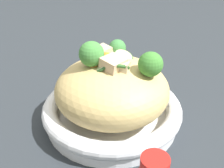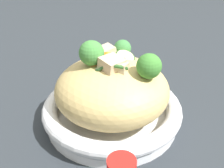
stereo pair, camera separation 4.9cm
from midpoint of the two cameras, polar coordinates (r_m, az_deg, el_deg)
ground_plane at (r=0.53m, az=-2.63°, el=-8.04°), size 3.00×3.00×0.00m
serving_bowl at (r=0.52m, az=-2.70°, el=-5.90°), size 0.27×0.27×0.05m
noodle_heap at (r=0.49m, az=-2.85°, el=-1.16°), size 0.22×0.22×0.12m
broccoli_florets at (r=0.47m, az=-1.55°, el=5.97°), size 0.18×0.15×0.08m
carrot_coins at (r=0.50m, az=-5.47°, el=5.83°), size 0.07×0.07×0.02m
zucchini_slices at (r=0.46m, az=-2.60°, el=4.48°), size 0.09×0.11×0.03m
chicken_chunks at (r=0.47m, az=-3.23°, el=5.05°), size 0.13×0.07×0.04m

